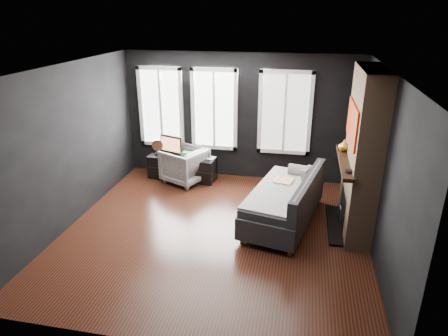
% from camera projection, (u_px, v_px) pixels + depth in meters
% --- Properties ---
extents(floor, '(5.00, 5.00, 0.00)m').
position_uv_depth(floor, '(215.00, 232.00, 6.74)').
color(floor, black).
rests_on(floor, ground).
extents(ceiling, '(5.00, 5.00, 0.00)m').
position_uv_depth(ceiling, '(213.00, 69.00, 5.74)').
color(ceiling, white).
rests_on(ceiling, ground).
extents(wall_back, '(5.00, 0.02, 2.70)m').
position_uv_depth(wall_back, '(240.00, 117.00, 8.52)').
color(wall_back, black).
rests_on(wall_back, ground).
extents(wall_left, '(0.02, 5.00, 2.70)m').
position_uv_depth(wall_left, '(69.00, 147.00, 6.70)').
color(wall_left, black).
rests_on(wall_left, ground).
extents(wall_right, '(0.02, 5.00, 2.70)m').
position_uv_depth(wall_right, '(382.00, 168.00, 5.78)').
color(wall_right, black).
rests_on(wall_right, ground).
extents(windows, '(4.00, 0.16, 1.76)m').
position_uv_depth(windows, '(219.00, 68.00, 8.18)').
color(windows, white).
rests_on(windows, wall_back).
extents(fireplace, '(0.70, 1.62, 2.70)m').
position_uv_depth(fireplace, '(363.00, 154.00, 6.36)').
color(fireplace, '#93724C').
rests_on(fireplace, floor).
extents(sofa, '(1.50, 2.30, 0.91)m').
position_uv_depth(sofa, '(284.00, 198.00, 6.90)').
color(sofa, black).
rests_on(sofa, floor).
extents(stripe_pillow, '(0.20, 0.36, 0.35)m').
position_uv_depth(stripe_pillow, '(306.00, 177.00, 7.26)').
color(stripe_pillow, gray).
rests_on(stripe_pillow, sofa).
extents(armchair, '(1.02, 1.05, 0.83)m').
position_uv_depth(armchair, '(185.00, 164.00, 8.56)').
color(armchair, white).
rests_on(armchair, floor).
extents(media_console, '(1.52, 0.59, 0.51)m').
position_uv_depth(media_console, '(182.00, 168.00, 8.78)').
color(media_console, black).
rests_on(media_console, floor).
extents(monitor, '(0.58, 0.30, 0.51)m').
position_uv_depth(monitor, '(172.00, 144.00, 8.67)').
color(monitor, black).
rests_on(monitor, media_console).
extents(desk_fan, '(0.29, 0.29, 0.36)m').
position_uv_depth(desk_fan, '(158.00, 147.00, 8.74)').
color(desk_fan, gray).
rests_on(desk_fan, media_console).
extents(mug, '(0.13, 0.11, 0.12)m').
position_uv_depth(mug, '(198.00, 156.00, 8.52)').
color(mug, orange).
rests_on(mug, media_console).
extents(book, '(0.15, 0.05, 0.21)m').
position_uv_depth(book, '(208.00, 153.00, 8.57)').
color(book, beige).
rests_on(book, media_console).
extents(storage_box, '(0.25, 0.19, 0.13)m').
position_uv_depth(storage_box, '(187.00, 155.00, 8.61)').
color(storage_box, '#2C6E36').
rests_on(storage_box, media_console).
extents(mantel_vase, '(0.22, 0.23, 0.19)m').
position_uv_depth(mantel_vase, '(344.00, 145.00, 6.83)').
color(mantel_vase, gold).
rests_on(mantel_vase, fireplace).
extents(mantel_clock, '(0.14, 0.14, 0.04)m').
position_uv_depth(mantel_clock, '(349.00, 171.00, 5.94)').
color(mantel_clock, black).
rests_on(mantel_clock, fireplace).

